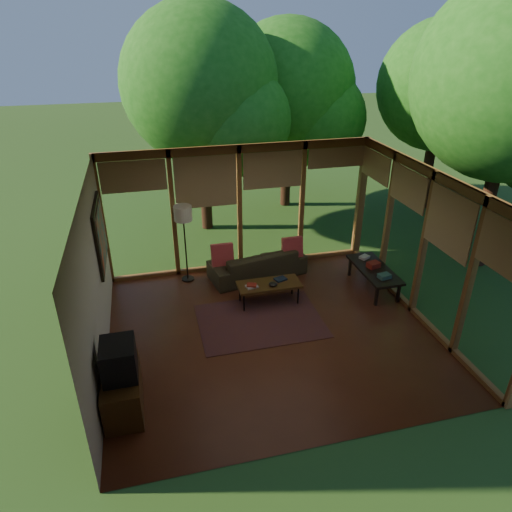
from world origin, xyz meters
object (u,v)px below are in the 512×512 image
object	(u,v)px
floor_lamp	(183,218)
side_console	(374,270)
coffee_table	(269,285)
media_cabinet	(123,391)
sofa	(257,263)
television	(119,360)

from	to	relation	value
floor_lamp	side_console	xyz separation A→B (m)	(3.61, -1.26, -1.00)
coffee_table	media_cabinet	bearing A→B (deg)	-141.56
floor_lamp	sofa	bearing A→B (deg)	-7.27
floor_lamp	coffee_table	size ratio (longest dim) A/B	1.38
floor_lamp	side_console	distance (m)	3.95
television	coffee_table	distance (m)	3.44
media_cabinet	side_console	size ratio (longest dim) A/B	0.71
sofa	side_console	distance (m)	2.40
floor_lamp	coffee_table	bearing A→B (deg)	-41.94
television	side_console	size ratio (longest dim) A/B	0.39
sofa	coffee_table	world-z (taller)	sofa
television	coffee_table	bearing A→B (deg)	38.65
sofa	television	distance (m)	4.24
television	floor_lamp	distance (m)	3.66
floor_lamp	media_cabinet	bearing A→B (deg)	-110.39
media_cabinet	floor_lamp	world-z (taller)	floor_lamp
television	media_cabinet	bearing A→B (deg)	180.00
media_cabinet	side_console	bearing A→B (deg)	23.73
sofa	television	world-z (taller)	television
sofa	media_cabinet	xyz separation A→B (m)	(-2.73, -3.21, 0.01)
television	floor_lamp	xyz separation A→B (m)	(1.24, 3.40, 0.56)
media_cabinet	coffee_table	world-z (taller)	media_cabinet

